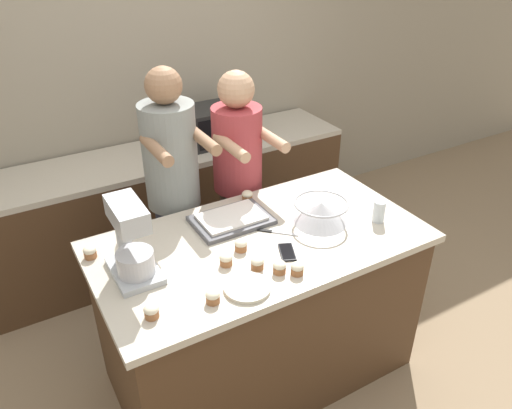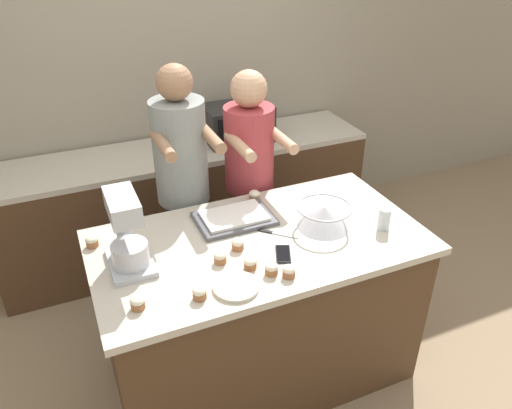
{
  "view_description": "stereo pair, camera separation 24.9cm",
  "coord_description": "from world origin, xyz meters",
  "px_view_note": "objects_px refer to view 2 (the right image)",
  "views": [
    {
      "loc": [
        -1.08,
        -1.82,
        2.39
      ],
      "look_at": [
        0.0,
        0.05,
        1.13
      ],
      "focal_mm": 35.0,
      "sensor_mm": 36.0,
      "label": 1
    },
    {
      "loc": [
        -0.86,
        -1.93,
        2.39
      ],
      "look_at": [
        0.0,
        0.05,
        1.13
      ],
      "focal_mm": 35.0,
      "sensor_mm": 36.0,
      "label": 2
    }
  ],
  "objects_px": {
    "person_right": "(250,190)",
    "mixing_bowl": "(324,216)",
    "stand_mixer": "(127,235)",
    "cupcake_3": "(271,269)",
    "person_left": "(184,198)",
    "cupcake_5": "(250,263)",
    "knife": "(275,233)",
    "cupcake_7": "(289,271)",
    "small_plate": "(236,286)",
    "cupcake_6": "(92,241)",
    "cell_phone": "(283,254)",
    "microwave_oven": "(238,123)",
    "cupcake_4": "(199,293)",
    "drinking_glass": "(384,219)",
    "cupcake_1": "(254,195)",
    "cupcake_0": "(138,302)",
    "cupcake_8": "(238,244)",
    "baking_tray": "(234,218)",
    "cupcake_2": "(220,257)"
  },
  "relations": [
    {
      "from": "person_right",
      "to": "mixing_bowl",
      "type": "height_order",
      "value": "person_right"
    },
    {
      "from": "stand_mixer",
      "to": "cupcake_3",
      "type": "xyz_separation_m",
      "value": [
        0.58,
        -0.33,
        -0.14
      ]
    },
    {
      "from": "person_left",
      "to": "cupcake_5",
      "type": "xyz_separation_m",
      "value": [
        0.08,
        -0.84,
        0.07
      ]
    },
    {
      "from": "person_left",
      "to": "knife",
      "type": "bearing_deg",
      "value": -63.55
    },
    {
      "from": "knife",
      "to": "cupcake_7",
      "type": "xyz_separation_m",
      "value": [
        -0.1,
        -0.34,
        0.03
      ]
    },
    {
      "from": "small_plate",
      "to": "cupcake_6",
      "type": "height_order",
      "value": "cupcake_6"
    },
    {
      "from": "stand_mixer",
      "to": "cell_phone",
      "type": "relative_size",
      "value": 2.38
    },
    {
      "from": "microwave_oven",
      "to": "cupcake_4",
      "type": "xyz_separation_m",
      "value": [
        -0.85,
        -1.7,
        -0.04
      ]
    },
    {
      "from": "cupcake_4",
      "to": "person_left",
      "type": "bearing_deg",
      "value": 77.73
    },
    {
      "from": "cupcake_3",
      "to": "microwave_oven",
      "type": "bearing_deg",
      "value": 73.44
    },
    {
      "from": "cupcake_5",
      "to": "stand_mixer",
      "type": "bearing_deg",
      "value": 153.83
    },
    {
      "from": "cell_phone",
      "to": "cupcake_4",
      "type": "height_order",
      "value": "cupcake_4"
    },
    {
      "from": "cell_phone",
      "to": "microwave_oven",
      "type": "bearing_deg",
      "value": 76.27
    },
    {
      "from": "person_right",
      "to": "drinking_glass",
      "type": "bearing_deg",
      "value": -62.22
    },
    {
      "from": "cupcake_1",
      "to": "knife",
      "type": "bearing_deg",
      "value": -96.32
    },
    {
      "from": "person_right",
      "to": "cupcake_7",
      "type": "relative_size",
      "value": 25.92
    },
    {
      "from": "cupcake_0",
      "to": "cupcake_3",
      "type": "height_order",
      "value": "same"
    },
    {
      "from": "cupcake_8",
      "to": "person_left",
      "type": "bearing_deg",
      "value": 96.82
    },
    {
      "from": "microwave_oven",
      "to": "cupcake_1",
      "type": "bearing_deg",
      "value": -106.39
    },
    {
      "from": "baking_tray",
      "to": "cupcake_1",
      "type": "xyz_separation_m",
      "value": [
        0.19,
        0.16,
        0.01
      ]
    },
    {
      "from": "cupcake_7",
      "to": "cupcake_8",
      "type": "distance_m",
      "value": 0.32
    },
    {
      "from": "drinking_glass",
      "to": "small_plate",
      "type": "height_order",
      "value": "drinking_glass"
    },
    {
      "from": "baking_tray",
      "to": "cupcake_4",
      "type": "height_order",
      "value": "cupcake_4"
    },
    {
      "from": "microwave_oven",
      "to": "cupcake_4",
      "type": "distance_m",
      "value": 1.9
    },
    {
      "from": "cupcake_5",
      "to": "cupcake_7",
      "type": "bearing_deg",
      "value": -42.76
    },
    {
      "from": "cupcake_0",
      "to": "cupcake_3",
      "type": "distance_m",
      "value": 0.61
    },
    {
      "from": "stand_mixer",
      "to": "cupcake_3",
      "type": "height_order",
      "value": "stand_mixer"
    },
    {
      "from": "cupcake_4",
      "to": "cupcake_8",
      "type": "xyz_separation_m",
      "value": [
        0.29,
        0.27,
        0.0
      ]
    },
    {
      "from": "baking_tray",
      "to": "cupcake_8",
      "type": "relative_size",
      "value": 6.53
    },
    {
      "from": "person_right",
      "to": "cupcake_3",
      "type": "bearing_deg",
      "value": -106.85
    },
    {
      "from": "small_plate",
      "to": "cupcake_0",
      "type": "distance_m",
      "value": 0.43
    },
    {
      "from": "person_right",
      "to": "cupcake_6",
      "type": "relative_size",
      "value": 25.92
    },
    {
      "from": "mixing_bowl",
      "to": "knife",
      "type": "relative_size",
      "value": 1.72
    },
    {
      "from": "cupcake_1",
      "to": "cupcake_6",
      "type": "height_order",
      "value": "same"
    },
    {
      "from": "baking_tray",
      "to": "cupcake_0",
      "type": "distance_m",
      "value": 0.79
    },
    {
      "from": "cupcake_3",
      "to": "baking_tray",
      "type": "bearing_deg",
      "value": 88.75
    },
    {
      "from": "knife",
      "to": "cupcake_6",
      "type": "relative_size",
      "value": 2.71
    },
    {
      "from": "baking_tray",
      "to": "cell_phone",
      "type": "bearing_deg",
      "value": -74.93
    },
    {
      "from": "cupcake_2",
      "to": "cupcake_4",
      "type": "distance_m",
      "value": 0.27
    },
    {
      "from": "cupcake_3",
      "to": "cupcake_5",
      "type": "distance_m",
      "value": 0.11
    },
    {
      "from": "cupcake_1",
      "to": "cupcake_2",
      "type": "height_order",
      "value": "same"
    },
    {
      "from": "cupcake_6",
      "to": "cupcake_4",
      "type": "bearing_deg",
      "value": -57.71
    },
    {
      "from": "cupcake_2",
      "to": "cupcake_6",
      "type": "bearing_deg",
      "value": 144.79
    },
    {
      "from": "cupcake_6",
      "to": "cupcake_7",
      "type": "distance_m",
      "value": 1.0
    },
    {
      "from": "microwave_oven",
      "to": "cupcake_4",
      "type": "bearing_deg",
      "value": -116.66
    },
    {
      "from": "mixing_bowl",
      "to": "cupcake_0",
      "type": "bearing_deg",
      "value": -166.83
    },
    {
      "from": "mixing_bowl",
      "to": "cupcake_2",
      "type": "xyz_separation_m",
      "value": [
        -0.61,
        -0.08,
        -0.04
      ]
    },
    {
      "from": "cell_phone",
      "to": "baking_tray",
      "type": "bearing_deg",
      "value": 105.07
    },
    {
      "from": "small_plate",
      "to": "cupcake_5",
      "type": "distance_m",
      "value": 0.16
    },
    {
      "from": "person_left",
      "to": "cupcake_7",
      "type": "distance_m",
      "value": 0.99
    }
  ]
}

